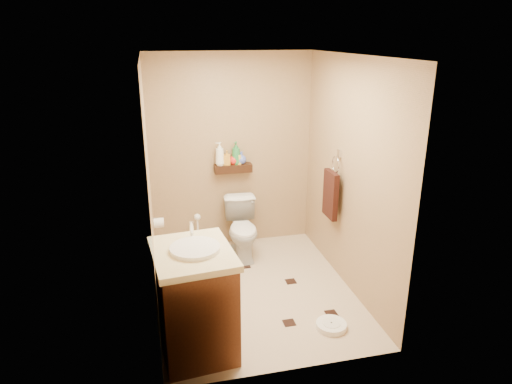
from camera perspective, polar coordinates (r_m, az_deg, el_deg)
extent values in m
plane|color=#C7AD91|center=(4.96, -0.16, -12.16)|extent=(2.50, 2.50, 0.00)
cube|color=#A4815E|center=(5.63, -3.06, 4.97)|extent=(2.00, 0.04, 2.40)
cube|color=#A4815E|center=(3.33, 4.72, -5.37)|extent=(2.00, 0.04, 2.40)
cube|color=#A4815E|center=(4.35, -13.10, 0.17)|extent=(0.04, 2.50, 2.40)
cube|color=#A4815E|center=(4.77, 11.61, 1.96)|extent=(0.04, 2.50, 2.40)
cube|color=silver|center=(4.24, -0.19, 16.73)|extent=(2.00, 2.50, 0.02)
cube|color=#33170D|center=(5.61, -2.88, 2.99)|extent=(0.46, 0.14, 0.10)
cube|color=black|center=(4.73, -4.05, -13.90)|extent=(0.11, 0.11, 0.01)
cube|color=black|center=(5.13, 4.37, -11.08)|extent=(0.11, 0.11, 0.01)
cube|color=black|center=(4.48, 4.16, -15.98)|extent=(0.11, 0.11, 0.01)
cube|color=black|center=(5.38, -7.72, -9.64)|extent=(0.11, 0.11, 0.01)
cube|color=black|center=(4.66, 9.38, -14.73)|extent=(0.11, 0.11, 0.01)
cube|color=black|center=(5.42, -1.33, -9.24)|extent=(0.11, 0.11, 0.01)
imported|color=white|center=(5.53, -1.67, -4.66)|extent=(0.43, 0.70, 0.69)
cube|color=brown|center=(3.97, -7.63, -13.68)|extent=(0.65, 0.78, 0.88)
cube|color=beige|center=(3.74, -7.95, -7.64)|extent=(0.70, 0.83, 0.06)
cylinder|color=silver|center=(3.72, -7.63, -7.15)|extent=(0.41, 0.41, 0.06)
cylinder|color=silver|center=(3.92, -8.06, -4.61)|extent=(0.03, 0.03, 0.14)
cylinder|color=white|center=(4.45, 9.39, -16.14)|extent=(0.35, 0.35, 0.05)
cylinder|color=white|center=(4.44, 9.41, -15.84)|extent=(0.17, 0.17, 0.01)
cylinder|color=#175C58|center=(5.80, -7.20, -6.74)|extent=(0.11, 0.11, 0.12)
cylinder|color=white|center=(5.70, -7.29, -4.67)|extent=(0.02, 0.02, 0.35)
sphere|color=white|center=(5.64, -7.36, -3.13)|extent=(0.08, 0.08, 0.08)
cube|color=silver|center=(4.94, 10.40, 4.79)|extent=(0.03, 0.06, 0.08)
torus|color=silver|center=(4.95, 9.94, 3.43)|extent=(0.02, 0.19, 0.19)
cube|color=#381711|center=(5.04, 9.30, -0.32)|extent=(0.06, 0.30, 0.52)
cylinder|color=white|center=(5.17, -12.05, -3.79)|extent=(0.11, 0.11, 0.11)
cylinder|color=silver|center=(5.15, -12.54, -3.21)|extent=(0.04, 0.02, 0.02)
imported|color=white|center=(5.53, -4.55, 4.79)|extent=(0.14, 0.14, 0.29)
imported|color=gold|center=(5.56, -3.65, 4.33)|extent=(0.10, 0.10, 0.18)
imported|color=red|center=(5.57, -2.82, 4.21)|extent=(0.16, 0.16, 0.15)
imported|color=#2B8341|center=(5.56, -2.51, 4.89)|extent=(0.15, 0.15, 0.28)
imported|color=#E7C14D|center=(5.58, -2.29, 4.42)|extent=(0.10, 0.10, 0.18)
imported|color=#5064C9|center=(5.59, -1.84, 4.31)|extent=(0.16, 0.16, 0.15)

